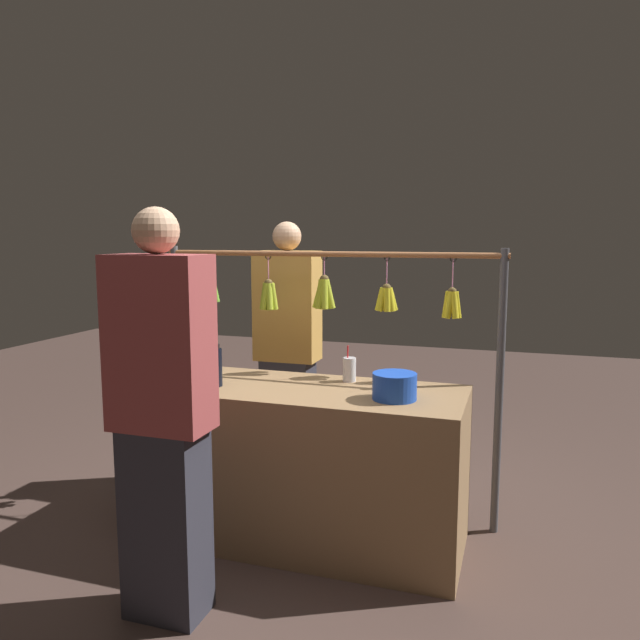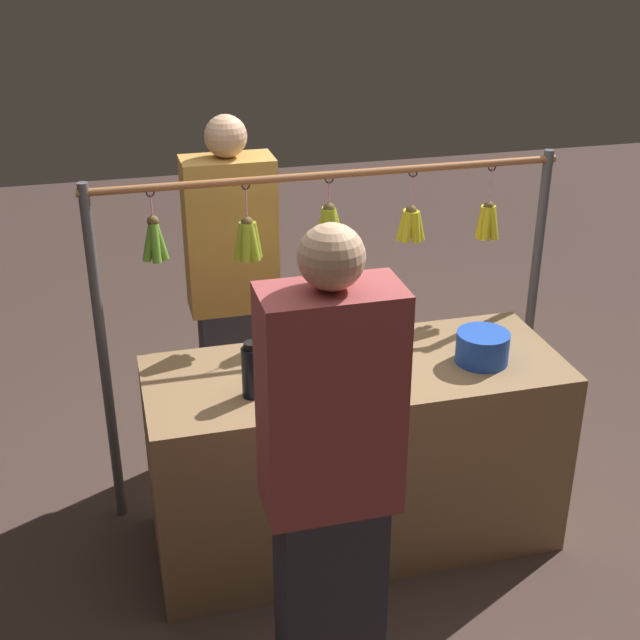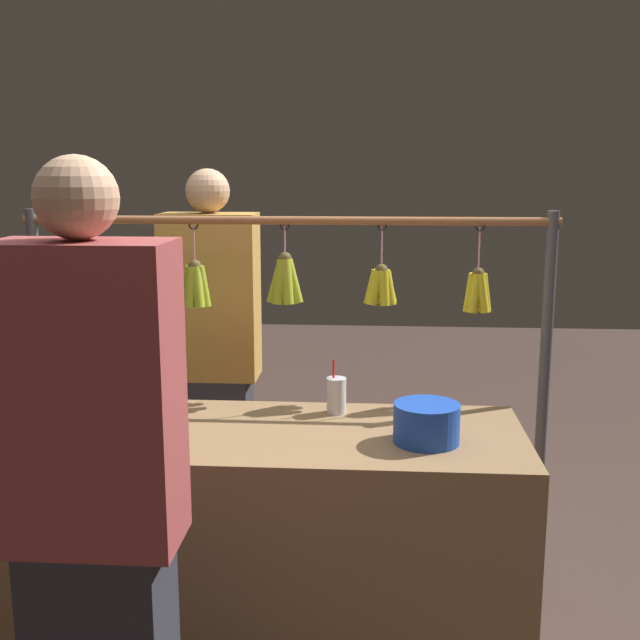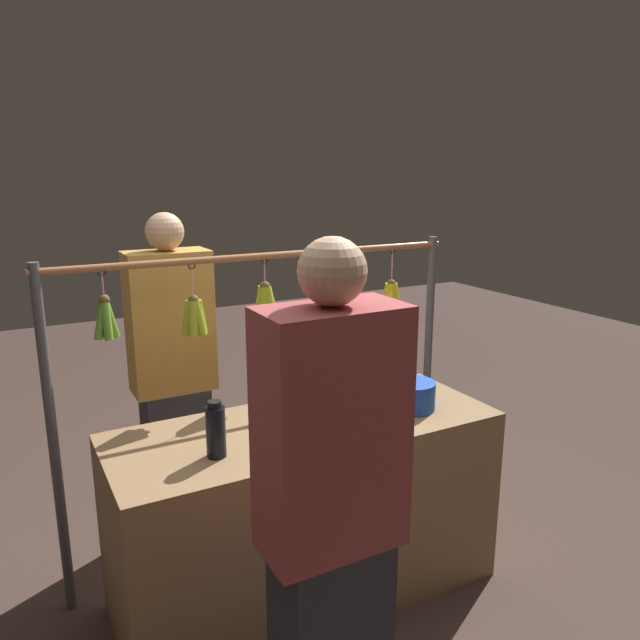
{
  "view_description": "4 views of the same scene",
  "coord_description": "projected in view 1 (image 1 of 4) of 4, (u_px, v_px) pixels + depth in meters",
  "views": [
    {
      "loc": [
        -1.08,
        2.98,
        1.64
      ],
      "look_at": [
        -0.1,
        0.0,
        1.21
      ],
      "focal_mm": 34.66,
      "sensor_mm": 36.0,
      "label": 1
    },
    {
      "loc": [
        0.92,
        2.94,
        2.52
      ],
      "look_at": [
        0.15,
        0.0,
        1.08
      ],
      "focal_mm": 48.52,
      "sensor_mm": 36.0,
      "label": 2
    },
    {
      "loc": [
        -0.34,
        2.5,
        1.72
      ],
      "look_at": [
        -0.16,
        0.0,
        1.23
      ],
      "focal_mm": 43.41,
      "sensor_mm": 36.0,
      "label": 3
    },
    {
      "loc": [
        1.13,
        2.21,
        1.93
      ],
      "look_at": [
        -0.07,
        0.0,
        1.3
      ],
      "focal_mm": 34.26,
      "sensor_mm": 36.0,
      "label": 4
    }
  ],
  "objects": [
    {
      "name": "blue_bucket",
      "position": [
        395.0,
        386.0,
        3.01
      ],
      "size": [
        0.22,
        0.22,
        0.13
      ],
      "primitive_type": "cylinder",
      "color": "blue",
      "rests_on": "market_counter"
    },
    {
      "name": "display_rack",
      "position": [
        326.0,
        324.0,
        3.6
      ],
      "size": [
        2.04,
        0.13,
        1.57
      ],
      "color": "#4C4C51",
      "rests_on": "ground"
    },
    {
      "name": "customer_person",
      "position": [
        163.0,
        421.0,
        2.59
      ],
      "size": [
        0.42,
        0.23,
        1.75
      ],
      "color": "#2D2D38",
      "rests_on": "ground"
    },
    {
      "name": "market_counter",
      "position": [
        302.0,
        464.0,
        3.31
      ],
      "size": [
        1.71,
        0.67,
        0.84
      ],
      "primitive_type": "cube",
      "color": "olive",
      "rests_on": "ground"
    },
    {
      "name": "water_bottle",
      "position": [
        215.0,
        366.0,
        3.27
      ],
      "size": [
        0.08,
        0.08,
        0.23
      ],
      "color": "black",
      "rests_on": "market_counter"
    },
    {
      "name": "drink_cup",
      "position": [
        349.0,
        369.0,
        3.38
      ],
      "size": [
        0.07,
        0.07,
        0.2
      ],
      "color": "silver",
      "rests_on": "market_counter"
    },
    {
      "name": "ground_plane",
      "position": [
        302.0,
        538.0,
        3.37
      ],
      "size": [
        12.0,
        12.0,
        0.0
      ],
      "primitive_type": "plane",
      "color": "#48352F"
    },
    {
      "name": "vendor_person",
      "position": [
        288.0,
        355.0,
        4.09
      ],
      "size": [
        0.41,
        0.22,
        1.73
      ],
      "color": "#2D2D38",
      "rests_on": "ground"
    }
  ]
}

